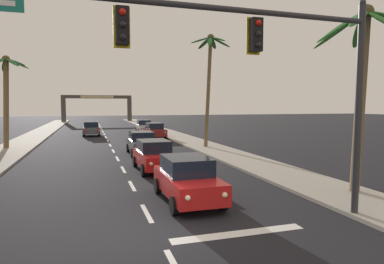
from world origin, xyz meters
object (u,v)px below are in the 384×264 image
(traffic_signal_mast, at_px, (259,57))
(palm_left_third, at_px, (6,86))
(palm_right_nearest, at_px, (362,61))
(town_gateway_arch, at_px, (97,104))
(sedan_oncoming_far, at_px, (91,129))
(sedan_fifth_in_queue, at_px, (142,143))
(sedan_third_in_queue, at_px, (154,155))
(palm_right_second, at_px, (210,67))
(sedan_parked_nearest_kerb, at_px, (155,130))
(sedan_lead_at_stop_bar, at_px, (187,179))
(sedan_parked_mid_kerb, at_px, (144,126))

(traffic_signal_mast, distance_m, palm_left_third, 24.52)
(palm_right_nearest, bearing_deg, town_gateway_arch, 97.61)
(sedan_oncoming_far, bearing_deg, sedan_fifth_in_queue, -78.29)
(sedan_third_in_queue, bearing_deg, palm_right_second, 52.37)
(palm_right_second, bearing_deg, sedan_fifth_in_queue, -162.86)
(sedan_fifth_in_queue, xyz_separation_m, palm_right_nearest, (6.74, -13.72, 4.53))
(palm_left_third, bearing_deg, sedan_third_in_queue, -51.28)
(town_gateway_arch, bearing_deg, sedan_oncoming_far, -92.61)
(sedan_oncoming_far, bearing_deg, sedan_parked_nearest_kerb, -37.14)
(traffic_signal_mast, xyz_separation_m, town_gateway_arch, (-2.87, 66.94, -1.16))
(sedan_lead_at_stop_bar, xyz_separation_m, sedan_third_in_queue, (-0.07, 6.30, 0.00))
(palm_right_second, bearing_deg, sedan_lead_at_stop_bar, -113.26)
(sedan_third_in_queue, bearing_deg, traffic_signal_mast, -82.76)
(palm_right_second, relative_size, town_gateway_arch, 0.65)
(sedan_lead_at_stop_bar, relative_size, palm_left_third, 0.58)
(traffic_signal_mast, height_order, sedan_lead_at_stop_bar, traffic_signal_mast)
(sedan_fifth_in_queue, distance_m, palm_right_nearest, 15.95)
(traffic_signal_mast, relative_size, sedan_fifth_in_queue, 2.56)
(sedan_fifth_in_queue, bearing_deg, sedan_lead_at_stop_bar, -90.87)
(sedan_parked_nearest_kerb, bearing_deg, sedan_oncoming_far, 142.86)
(sedan_lead_at_stop_bar, height_order, sedan_oncoming_far, same)
(palm_left_third, distance_m, palm_right_nearest, 25.88)
(sedan_lead_at_stop_bar, height_order, palm_left_third, palm_left_third)
(palm_left_third, bearing_deg, sedan_parked_mid_kerb, 45.48)
(sedan_fifth_in_queue, height_order, palm_right_nearest, palm_right_nearest)
(sedan_oncoming_far, relative_size, palm_left_third, 0.58)
(sedan_lead_at_stop_bar, xyz_separation_m, palm_right_nearest, (6.93, -1.12, 4.53))
(traffic_signal_mast, bearing_deg, sedan_lead_at_stop_bar, 109.02)
(sedan_lead_at_stop_bar, bearing_deg, sedan_parked_nearest_kerb, 82.04)
(palm_right_nearest, height_order, palm_right_second, palm_right_second)
(traffic_signal_mast, relative_size, sedan_oncoming_far, 2.56)
(sedan_lead_at_stop_bar, relative_size, sedan_fifth_in_queue, 1.00)
(sedan_parked_nearest_kerb, bearing_deg, sedan_lead_at_stop_bar, -97.96)
(sedan_third_in_queue, relative_size, palm_left_third, 0.59)
(sedan_lead_at_stop_bar, bearing_deg, sedan_oncoming_far, 96.38)
(sedan_oncoming_far, xyz_separation_m, palm_right_second, (9.50, -14.87, 5.98))
(sedan_parked_nearest_kerb, bearing_deg, town_gateway_arch, 97.41)
(sedan_fifth_in_queue, relative_size, palm_right_nearest, 0.59)
(traffic_signal_mast, relative_size, sedan_parked_mid_kerb, 2.54)
(sedan_parked_nearest_kerb, height_order, palm_right_nearest, palm_right_nearest)
(sedan_fifth_in_queue, relative_size, sedan_parked_nearest_kerb, 0.99)
(sedan_fifth_in_queue, bearing_deg, sedan_third_in_queue, -92.40)
(palm_right_second, xyz_separation_m, town_gateway_arch, (-7.94, 49.13, -3.01))
(traffic_signal_mast, bearing_deg, palm_left_third, 116.77)
(sedan_parked_nearest_kerb, distance_m, sedan_parked_mid_kerb, 7.83)
(traffic_signal_mast, xyz_separation_m, sedan_parked_mid_kerb, (2.30, 35.46, -4.14))
(palm_left_third, bearing_deg, town_gateway_arch, 79.72)
(sedan_third_in_queue, xyz_separation_m, sedan_parked_nearest_kerb, (3.47, 17.98, 0.00))
(sedan_parked_mid_kerb, relative_size, palm_right_nearest, 0.59)
(traffic_signal_mast, distance_m, sedan_third_in_queue, 10.57)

